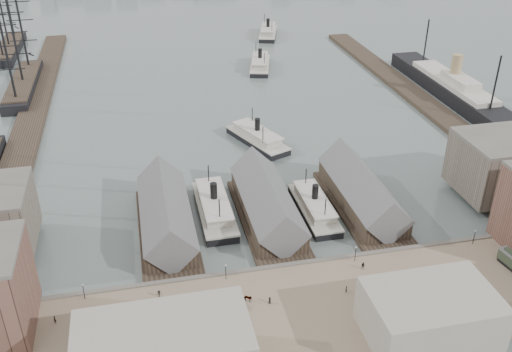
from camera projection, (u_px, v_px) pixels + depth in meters
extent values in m
plane|color=#515E5C|center=(284.00, 258.00, 134.90)|extent=(900.00, 900.00, 0.00)
cube|color=#7C6953|center=(309.00, 312.00, 117.35)|extent=(180.00, 30.00, 2.00)
cube|color=#59544C|center=(290.00, 268.00, 129.91)|extent=(180.00, 1.20, 2.30)
cube|color=#2D231C|center=(32.00, 117.00, 206.92)|extent=(10.00, 220.00, 1.60)
cube|color=#2D231C|center=(415.00, 95.00, 226.15)|extent=(10.00, 180.00, 1.60)
cube|color=#2D231C|center=(167.00, 232.00, 143.32)|extent=(14.00, 42.00, 1.20)
cube|color=#2D231C|center=(166.00, 220.00, 142.67)|extent=(12.00, 36.00, 5.00)
cube|color=#59595B|center=(165.00, 211.00, 141.41)|extent=(12.60, 37.00, 12.60)
cube|color=#2D231C|center=(268.00, 220.00, 148.27)|extent=(14.00, 42.00, 1.20)
cube|color=#2D231C|center=(267.00, 207.00, 147.61)|extent=(12.00, 36.00, 5.00)
cube|color=#59595B|center=(267.00, 199.00, 146.35)|extent=(12.60, 37.00, 12.60)
cube|color=#2D231C|center=(362.00, 208.00, 153.21)|extent=(14.00, 42.00, 1.20)
cube|color=#2D231C|center=(361.00, 196.00, 152.56)|extent=(12.00, 36.00, 5.00)
cube|color=#59595B|center=(362.00, 188.00, 151.30)|extent=(12.60, 37.00, 12.60)
cube|color=#60564C|center=(510.00, 165.00, 156.03)|extent=(28.00, 20.00, 15.00)
cube|color=gray|center=(430.00, 315.00, 108.00)|extent=(24.00, 16.00, 10.00)
cylinder|color=black|center=(84.00, 292.00, 118.53)|extent=(0.16, 0.16, 3.60)
sphere|color=beige|center=(82.00, 285.00, 117.60)|extent=(0.44, 0.44, 0.44)
cylinder|color=black|center=(226.00, 272.00, 124.23)|extent=(0.16, 0.16, 3.60)
sphere|color=beige|center=(226.00, 265.00, 123.31)|extent=(0.44, 0.44, 0.44)
cylinder|color=black|center=(355.00, 254.00, 129.94)|extent=(0.16, 0.16, 3.60)
sphere|color=beige|center=(356.00, 247.00, 129.02)|extent=(0.44, 0.44, 0.44)
cylinder|color=black|center=(474.00, 238.00, 135.64)|extent=(0.16, 0.16, 3.60)
sphere|color=beige|center=(475.00, 231.00, 134.72)|extent=(0.44, 0.44, 0.44)
cube|color=black|center=(215.00, 212.00, 150.93)|extent=(8.12, 28.41, 1.83)
cube|color=beige|center=(214.00, 208.00, 150.29)|extent=(8.52, 28.41, 0.51)
cube|color=beige|center=(214.00, 203.00, 149.60)|extent=(6.60, 20.30, 2.23)
cube|color=beige|center=(214.00, 198.00, 148.91)|extent=(7.10, 22.32, 0.41)
cylinder|color=black|center=(214.00, 191.00, 147.83)|extent=(1.83, 1.83, 4.57)
cylinder|color=black|center=(209.00, 175.00, 155.72)|extent=(0.30, 0.30, 6.09)
cylinder|color=black|center=(219.00, 210.00, 140.13)|extent=(0.30, 0.30, 6.09)
cube|color=black|center=(314.00, 211.00, 151.65)|extent=(7.32, 25.61, 1.65)
cube|color=beige|center=(314.00, 207.00, 151.07)|extent=(7.68, 25.61, 0.46)
cube|color=beige|center=(315.00, 203.00, 150.45)|extent=(5.95, 18.29, 2.01)
cube|color=beige|center=(315.00, 199.00, 149.83)|extent=(6.40, 20.12, 0.37)
cylinder|color=black|center=(315.00, 192.00, 148.85)|extent=(1.65, 1.65, 4.12)
cylinder|color=black|center=(306.00, 178.00, 155.97)|extent=(0.27, 0.27, 5.49)
cylinder|color=black|center=(325.00, 209.00, 141.92)|extent=(0.27, 0.27, 5.49)
cube|color=black|center=(257.00, 141.00, 189.10)|extent=(17.15, 27.47, 1.71)
cube|color=beige|center=(257.00, 138.00, 188.50)|extent=(17.50, 27.61, 0.47)
cube|color=beige|center=(257.00, 134.00, 187.86)|extent=(12.94, 19.90, 2.09)
cube|color=beige|center=(257.00, 130.00, 187.21)|extent=(14.10, 21.84, 0.38)
cylinder|color=black|center=(257.00, 125.00, 186.20)|extent=(1.71, 1.71, 4.27)
cylinder|color=black|center=(252.00, 115.00, 193.58)|extent=(0.28, 0.28, 5.70)
cylinder|color=black|center=(263.00, 136.00, 179.00)|extent=(0.28, 0.28, 5.70)
cube|color=black|center=(260.00, 67.00, 257.37)|extent=(14.40, 28.04, 1.73)
cube|color=beige|center=(260.00, 64.00, 256.76)|extent=(14.77, 28.14, 0.48)
cube|color=beige|center=(260.00, 61.00, 256.10)|extent=(11.01, 20.22, 2.12)
cube|color=beige|center=(260.00, 58.00, 255.45)|extent=(11.98, 22.21, 0.39)
cylinder|color=black|center=(260.00, 53.00, 254.42)|extent=(1.73, 1.73, 4.33)
cylinder|color=black|center=(256.00, 48.00, 261.91)|extent=(0.29, 0.29, 5.78)
cylinder|color=black|center=(264.00, 60.00, 247.12)|extent=(0.29, 0.29, 5.78)
cube|color=black|center=(268.00, 35.00, 304.47)|extent=(15.53, 28.86, 1.78)
cube|color=beige|center=(268.00, 32.00, 303.84)|extent=(15.91, 28.97, 0.50)
cube|color=beige|center=(268.00, 30.00, 303.17)|extent=(11.84, 20.83, 2.18)
cube|color=beige|center=(268.00, 27.00, 302.49)|extent=(12.88, 22.87, 0.40)
cylinder|color=black|center=(268.00, 23.00, 301.44)|extent=(1.78, 1.78, 4.46)
cylinder|color=black|center=(264.00, 19.00, 309.14)|extent=(0.30, 0.30, 5.95)
cylinder|color=black|center=(272.00, 27.00, 293.92)|extent=(0.30, 0.30, 5.95)
cube|color=black|center=(24.00, 85.00, 232.64)|extent=(9.73, 56.22, 3.89)
cube|color=#2D231C|center=(23.00, 80.00, 231.54)|extent=(9.19, 50.59, 0.65)
cylinder|color=black|center=(6.00, 52.00, 206.30)|extent=(0.86, 0.86, 36.76)
cylinder|color=black|center=(14.00, 38.00, 223.09)|extent=(0.86, 0.86, 36.76)
cylinder|color=black|center=(21.00, 25.00, 239.88)|extent=(0.86, 0.86, 36.76)
cube|color=black|center=(10.00, 49.00, 278.00)|extent=(9.22, 51.20, 3.69)
cube|color=#2D231C|center=(9.00, 45.00, 276.96)|extent=(8.70, 46.08, 0.61)
cylinder|color=black|center=(2.00, 10.00, 268.95)|extent=(0.82, 0.82, 34.82)
cylinder|color=black|center=(7.00, 2.00, 284.25)|extent=(0.82, 0.82, 34.82)
cube|color=black|center=(452.00, 91.00, 224.99)|extent=(11.90, 86.94, 5.49)
cube|color=beige|center=(453.00, 82.00, 223.21)|extent=(10.07, 50.33, 1.83)
cube|color=beige|center=(461.00, 80.00, 218.20)|extent=(7.32, 18.30, 2.75)
cylinder|color=tan|center=(456.00, 66.00, 220.10)|extent=(4.03, 4.03, 9.15)
imported|color=black|center=(167.00, 312.00, 114.78)|extent=(1.92, 1.89, 1.58)
cube|color=#3F2D21|center=(157.00, 318.00, 113.00)|extent=(2.98, 2.76, 0.25)
cylinder|color=black|center=(159.00, 321.00, 112.77)|extent=(0.93, 0.73, 1.10)
cylinder|color=black|center=(155.00, 318.00, 113.57)|extent=(0.93, 0.73, 1.10)
imported|color=black|center=(248.00, 298.00, 118.31)|extent=(2.06, 1.66, 1.59)
cube|color=#3F2D21|center=(238.00, 304.00, 116.76)|extent=(3.00, 2.57, 0.25)
cylinder|color=black|center=(240.00, 307.00, 116.47)|extent=(1.00, 0.60, 1.10)
cylinder|color=black|center=(236.00, 303.00, 117.39)|extent=(1.00, 0.60, 1.10)
imported|color=black|center=(385.00, 313.00, 114.69)|extent=(1.57, 1.71, 1.45)
cube|color=#3F2D21|center=(373.00, 312.00, 114.71)|extent=(2.90, 2.13, 0.25)
cylinder|color=black|center=(373.00, 315.00, 114.27)|extent=(1.08, 0.37, 1.10)
cylinder|color=black|center=(372.00, 311.00, 115.49)|extent=(1.08, 0.37, 1.10)
imported|color=black|center=(55.00, 320.00, 112.77)|extent=(0.76, 0.79, 1.74)
imported|color=black|center=(106.00, 342.00, 107.56)|extent=(0.80, 0.93, 1.66)
imported|color=black|center=(159.00, 294.00, 119.50)|extent=(1.18, 0.79, 1.70)
imported|color=black|center=(210.00, 343.00, 107.38)|extent=(0.67, 1.02, 1.61)
imported|color=black|center=(270.00, 300.00, 117.84)|extent=(0.77, 0.92, 1.61)
imported|color=black|center=(346.00, 289.00, 120.80)|extent=(0.64, 0.72, 1.62)
imported|color=black|center=(363.00, 266.00, 127.63)|extent=(1.12, 1.09, 1.82)
imported|color=black|center=(465.00, 287.00, 121.49)|extent=(0.99, 1.18, 1.59)
imported|color=black|center=(460.00, 268.00, 126.97)|extent=(0.50, 1.06, 1.76)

